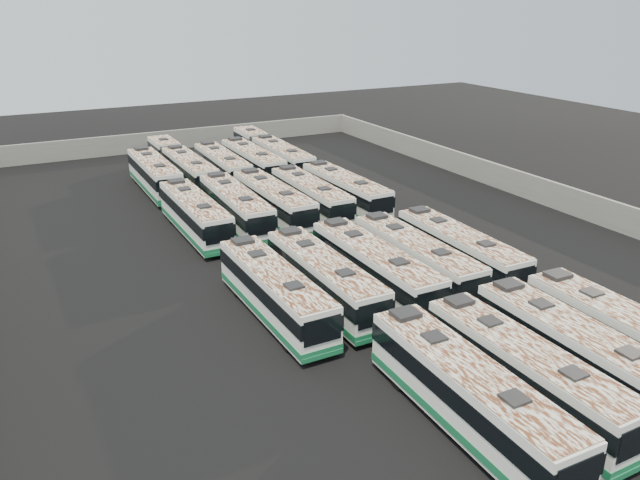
{
  "coord_description": "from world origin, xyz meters",
  "views": [
    {
      "loc": [
        -18.06,
        -35.29,
        16.48
      ],
      "look_at": [
        -0.44,
        -1.34,
        1.6
      ],
      "focal_mm": 35.0,
      "sensor_mm": 36.0,
      "label": 1
    }
  ],
  "objects_px": {
    "bus_back_left": "(181,164)",
    "bus_back_center": "(223,167)",
    "bus_midfront_center": "(374,269)",
    "bus_midback_left": "(236,207)",
    "bus_front_left": "(468,394)",
    "bus_midback_center": "(273,202)",
    "bus_front_center": "(525,372)",
    "bus_back_right": "(253,163)",
    "bus_midfront_left": "(324,279)",
    "bus_midback_right": "(311,197)",
    "bus_midfront_far_right": "(459,251)",
    "bus_midback_far_left": "(195,214)",
    "bus_front_far_right": "(629,339)",
    "bus_midfront_right": "(416,259)",
    "bus_back_far_left": "(154,174)",
    "bus_midback_far_right": "(345,191)",
    "bus_midfront_far_left": "(275,291)",
    "bus_back_far_right": "(271,153)",
    "bus_front_right": "(578,354)"
  },
  "relations": [
    {
      "from": "bus_back_left",
      "to": "bus_back_center",
      "type": "height_order",
      "value": "bus_back_center"
    },
    {
      "from": "bus_midfront_center",
      "to": "bus_midback_left",
      "type": "distance_m",
      "value": 15.08
    },
    {
      "from": "bus_front_left",
      "to": "bus_midback_center",
      "type": "relative_size",
      "value": 1.01
    },
    {
      "from": "bus_midback_center",
      "to": "bus_front_center",
      "type": "bearing_deg",
      "value": -90.57
    },
    {
      "from": "bus_midback_center",
      "to": "bus_back_right",
      "type": "relative_size",
      "value": 0.99
    },
    {
      "from": "bus_midfront_left",
      "to": "bus_midback_left",
      "type": "distance_m",
      "value": 14.54
    },
    {
      "from": "bus_midback_right",
      "to": "bus_back_left",
      "type": "relative_size",
      "value": 0.65
    },
    {
      "from": "bus_midfront_far_right",
      "to": "bus_midback_far_left",
      "type": "relative_size",
      "value": 0.99
    },
    {
      "from": "bus_front_center",
      "to": "bus_midfront_far_right",
      "type": "xyz_separation_m",
      "value": [
        6.37,
        12.16,
        -0.0
      ]
    },
    {
      "from": "bus_front_far_right",
      "to": "bus_midfront_right",
      "type": "bearing_deg",
      "value": 105.3
    },
    {
      "from": "bus_midfront_center",
      "to": "bus_back_far_left",
      "type": "height_order",
      "value": "bus_midfront_center"
    },
    {
      "from": "bus_midback_far_right",
      "to": "bus_back_center",
      "type": "xyz_separation_m",
      "value": [
        -6.32,
        12.43,
        -0.02
      ]
    },
    {
      "from": "bus_midfront_far_left",
      "to": "bus_back_right",
      "type": "xyz_separation_m",
      "value": [
        9.43,
        27.0,
        0.04
      ]
    },
    {
      "from": "bus_front_center",
      "to": "bus_back_far_right",
      "type": "xyz_separation_m",
      "value": [
        6.34,
        42.17,
        0.02
      ]
    },
    {
      "from": "bus_back_left",
      "to": "bus_front_center",
      "type": "bearing_deg",
      "value": -86.18
    },
    {
      "from": "bus_midfront_far_left",
      "to": "bus_midfront_right",
      "type": "distance_m",
      "value": 9.44
    },
    {
      "from": "bus_midfront_right",
      "to": "bus_back_right",
      "type": "bearing_deg",
      "value": 90.39
    },
    {
      "from": "bus_front_far_right",
      "to": "bus_back_center",
      "type": "xyz_separation_m",
      "value": [
        -6.29,
        39.4,
        -0.04
      ]
    },
    {
      "from": "bus_front_left",
      "to": "bus_midback_far_right",
      "type": "relative_size",
      "value": 1.02
    },
    {
      "from": "bus_front_center",
      "to": "bus_midfront_center",
      "type": "distance_m",
      "value": 12.15
    },
    {
      "from": "bus_back_left",
      "to": "bus_front_left",
      "type": "bearing_deg",
      "value": -90.62
    },
    {
      "from": "bus_midback_left",
      "to": "bus_midback_center",
      "type": "height_order",
      "value": "bus_midback_left"
    },
    {
      "from": "bus_midback_left",
      "to": "bus_midback_right",
      "type": "xyz_separation_m",
      "value": [
        6.35,
        -0.11,
        -0.05
      ]
    },
    {
      "from": "bus_front_center",
      "to": "bus_back_left",
      "type": "distance_m",
      "value": 42.11
    },
    {
      "from": "bus_midfront_far_right",
      "to": "bus_back_left",
      "type": "relative_size",
      "value": 0.65
    },
    {
      "from": "bus_midfront_far_left",
      "to": "bus_back_center",
      "type": "bearing_deg",
      "value": 75.93
    },
    {
      "from": "bus_back_right",
      "to": "bus_front_right",
      "type": "bearing_deg",
      "value": -89.9
    },
    {
      "from": "bus_midfront_far_left",
      "to": "bus_midback_center",
      "type": "relative_size",
      "value": 0.98
    },
    {
      "from": "bus_front_far_right",
      "to": "bus_midfront_far_left",
      "type": "distance_m",
      "value": 17.7
    },
    {
      "from": "bus_midback_far_left",
      "to": "bus_midback_right",
      "type": "height_order",
      "value": "bus_midback_far_left"
    },
    {
      "from": "bus_front_left",
      "to": "bus_back_left",
      "type": "height_order",
      "value": "bus_front_left"
    },
    {
      "from": "bus_midback_center",
      "to": "bus_back_right",
      "type": "bearing_deg",
      "value": 74.82
    },
    {
      "from": "bus_back_center",
      "to": "bus_midback_left",
      "type": "bearing_deg",
      "value": -103.62
    },
    {
      "from": "bus_midfront_center",
      "to": "bus_midback_far_right",
      "type": "xyz_separation_m",
      "value": [
        6.33,
        14.61,
        -0.04
      ]
    },
    {
      "from": "bus_midback_center",
      "to": "bus_back_far_left",
      "type": "height_order",
      "value": "bus_back_far_left"
    },
    {
      "from": "bus_midfront_far_left",
      "to": "bus_back_far_right",
      "type": "height_order",
      "value": "bus_back_far_right"
    },
    {
      "from": "bus_midfront_center",
      "to": "bus_midback_center",
      "type": "height_order",
      "value": "bus_midfront_center"
    },
    {
      "from": "bus_midfront_right",
      "to": "bus_midback_left",
      "type": "height_order",
      "value": "bus_midback_left"
    },
    {
      "from": "bus_front_center",
      "to": "bus_back_left",
      "type": "xyz_separation_m",
      "value": [
        -3.2,
        41.99,
        -0.01
      ]
    },
    {
      "from": "bus_back_right",
      "to": "bus_back_far_right",
      "type": "height_order",
      "value": "bus_back_right"
    },
    {
      "from": "bus_front_right",
      "to": "bus_midback_center",
      "type": "bearing_deg",
      "value": 97.72
    },
    {
      "from": "bus_midfront_left",
      "to": "bus_midfront_far_left",
      "type": "bearing_deg",
      "value": -176.41
    },
    {
      "from": "bus_midfront_far_left",
      "to": "bus_midfront_left",
      "type": "relative_size",
      "value": 1.01
    },
    {
      "from": "bus_back_left",
      "to": "bus_midfront_far_left",
      "type": "bearing_deg",
      "value": -96.56
    },
    {
      "from": "bus_back_far_left",
      "to": "bus_back_right",
      "type": "bearing_deg",
      "value": -0.4
    },
    {
      "from": "bus_midfront_left",
      "to": "bus_midback_left",
      "type": "xyz_separation_m",
      "value": [
        0.03,
        14.54,
        0.04
      ]
    },
    {
      "from": "bus_midfront_left",
      "to": "bus_back_far_right",
      "type": "height_order",
      "value": "bus_back_far_right"
    },
    {
      "from": "bus_midfront_right",
      "to": "bus_back_far_left",
      "type": "relative_size",
      "value": 0.98
    },
    {
      "from": "bus_front_right",
      "to": "bus_midback_far_right",
      "type": "xyz_separation_m",
      "value": [
        3.22,
        26.79,
        -0.03
      ]
    },
    {
      "from": "bus_midfront_far_right",
      "to": "bus_front_center",
      "type": "bearing_deg",
      "value": -116.61
    }
  ]
}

